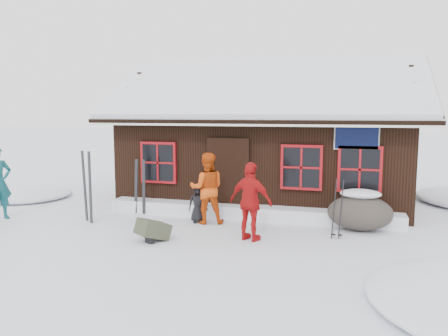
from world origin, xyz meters
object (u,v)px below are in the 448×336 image
Objects in this scene: skier_orange_left at (207,188)px; backpack_olive at (153,233)px; skier_crouched at (198,203)px; boulder at (360,211)px; ski_poles at (337,210)px; skier_orange_right at (251,202)px.

skier_orange_left is 2.80× the size of backpack_olive.
skier_crouched is 1.83m from backpack_olive.
boulder reaches higher than backpack_olive.
skier_orange_left reaches higher than boulder.
skier_orange_left reaches higher than ski_poles.
boulder is 4.76m from backpack_olive.
skier_orange_left is 1.78m from skier_orange_right.
skier_crouched is (-0.23, -0.00, -0.39)m from skier_orange_left.
ski_poles is (1.77, 0.66, -0.21)m from skier_orange_right.
skier_orange_left is 1.04× the size of skier_orange_right.
backpack_olive is (-0.41, -1.76, -0.31)m from skier_crouched.
boulder is 1.01m from ski_poles.
skier_crouched is 3.87m from boulder.
skier_orange_right reaches higher than backpack_olive.
skier_orange_right is 2.70× the size of backpack_olive.
backpack_olive is at bearing 52.42° from skier_orange_left.
skier_orange_right is 2.00m from skier_crouched.
ski_poles is (3.36, -0.50, 0.15)m from skier_crouched.
ski_poles is at bearing -29.65° from skier_crouched.
skier_orange_left is 1.18× the size of boulder.
boulder is (3.85, 0.36, -0.04)m from skier_crouched.
skier_orange_right is 1.75× the size of skier_crouched.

